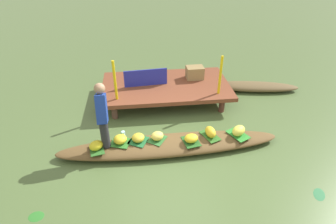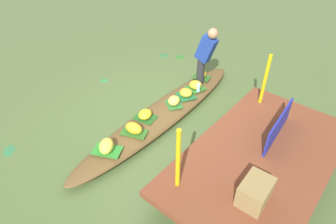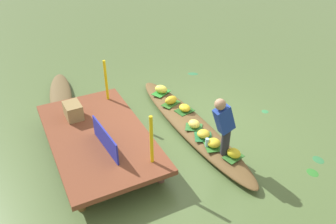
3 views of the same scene
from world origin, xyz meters
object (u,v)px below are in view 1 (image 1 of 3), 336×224
(banana_bunch_1, at_px, (239,131))
(banana_bunch_5, at_px, (210,132))
(banana_bunch_6, at_px, (138,138))
(vendor_boat, at_px, (170,145))
(banana_bunch_4, at_px, (191,138))
(market_banner, at_px, (146,78))
(water_bottle, at_px, (123,135))
(banana_bunch_3, at_px, (96,145))
(vendor_person, at_px, (102,113))
(moored_boat, at_px, (252,87))
(banana_bunch_2, at_px, (120,139))
(produce_crate, at_px, (195,73))
(banana_bunch_0, at_px, (157,136))

(banana_bunch_1, relative_size, banana_bunch_5, 1.02)
(banana_bunch_6, bearing_deg, vendor_boat, -5.87)
(banana_bunch_4, bearing_deg, banana_bunch_1, 6.29)
(vendor_boat, height_order, market_banner, market_banner)
(banana_bunch_6, relative_size, water_bottle, 1.43)
(banana_bunch_3, relative_size, vendor_person, 0.21)
(moored_boat, distance_m, banana_bunch_4, 3.17)
(banana_bunch_2, bearing_deg, banana_bunch_6, 2.66)
(water_bottle, bearing_deg, banana_bunch_1, -3.17)
(water_bottle, bearing_deg, vendor_person, -162.58)
(vendor_person, height_order, market_banner, vendor_person)
(banana_bunch_1, height_order, produce_crate, produce_crate)
(banana_bunch_0, distance_m, banana_bunch_4, 0.66)
(banana_bunch_4, xyz_separation_m, market_banner, (-0.77, 2.07, 0.35))
(vendor_boat, bearing_deg, water_bottle, 168.90)
(moored_boat, xyz_separation_m, banana_bunch_6, (-3.18, -2.18, 0.20))
(banana_bunch_1, bearing_deg, water_bottle, 176.83)
(banana_bunch_0, relative_size, market_banner, 0.23)
(banana_bunch_2, bearing_deg, moored_boat, 31.95)
(vendor_boat, distance_m, produce_crate, 2.49)
(vendor_boat, distance_m, banana_bunch_0, 0.32)
(vendor_person, relative_size, market_banner, 1.15)
(banana_bunch_2, xyz_separation_m, produce_crate, (1.89, 2.21, 0.29))
(banana_bunch_0, relative_size, banana_bunch_5, 0.81)
(banana_bunch_4, xyz_separation_m, banana_bunch_6, (-1.02, 0.14, -0.00))
(vendor_boat, relative_size, banana_bunch_3, 16.83)
(vendor_boat, height_order, banana_bunch_2, banana_bunch_2)
(market_banner, xyz_separation_m, produce_crate, (1.29, 0.27, -0.05))
(banana_bunch_3, xyz_separation_m, vendor_person, (0.18, 0.16, 0.60))
(vendor_person, relative_size, water_bottle, 6.81)
(vendor_boat, bearing_deg, banana_bunch_4, -11.58)
(banana_bunch_0, relative_size, water_bottle, 1.38)
(banana_bunch_0, relative_size, banana_bunch_2, 0.97)
(moored_boat, height_order, banana_bunch_0, banana_bunch_0)
(banana_bunch_2, bearing_deg, banana_bunch_0, 1.15)
(banana_bunch_3, bearing_deg, produce_crate, 45.41)
(banana_bunch_5, distance_m, market_banner, 2.29)
(vendor_boat, xyz_separation_m, produce_crate, (0.93, 2.26, 0.49))
(vendor_person, bearing_deg, banana_bunch_0, 0.24)
(banana_bunch_1, distance_m, banana_bunch_3, 2.80)
(banana_bunch_1, bearing_deg, market_banner, 131.88)
(banana_bunch_3, distance_m, banana_bunch_4, 1.81)
(moored_boat, bearing_deg, banana_bunch_1, -107.78)
(banana_bunch_3, relative_size, produce_crate, 0.60)
(vendor_boat, bearing_deg, banana_bunch_1, 0.29)
(banana_bunch_6, relative_size, market_banner, 0.24)
(banana_bunch_5, bearing_deg, moored_boat, 51.52)
(banana_bunch_5, relative_size, water_bottle, 1.71)
(moored_boat, xyz_separation_m, banana_bunch_3, (-3.96, -2.35, 0.22))
(moored_boat, xyz_separation_m, banana_bunch_4, (-2.15, -2.32, 0.20))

